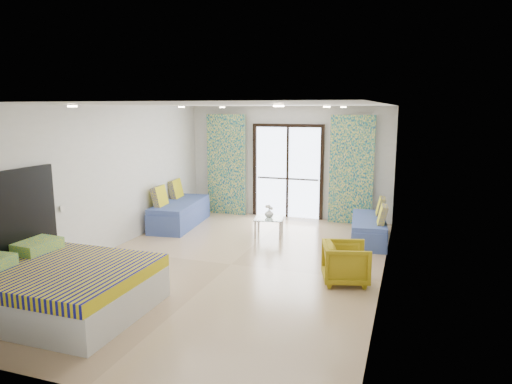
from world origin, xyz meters
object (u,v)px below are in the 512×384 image
(bed, at_px, (59,287))
(daybed_left, at_px, (179,212))
(armchair, at_px, (346,261))
(coffee_table, at_px, (269,220))
(daybed_right, at_px, (369,228))

(bed, distance_m, daybed_left, 4.54)
(bed, height_order, armchair, bed)
(daybed_left, xyz_separation_m, coffee_table, (2.20, -0.17, 0.04))
(daybed_right, bearing_deg, armchair, -99.45)
(coffee_table, bearing_deg, armchair, -48.43)
(coffee_table, height_order, armchair, armchair)
(bed, bearing_deg, coffee_table, 70.17)
(daybed_right, xyz_separation_m, armchair, (-0.14, -2.41, 0.08))
(bed, xyz_separation_m, daybed_right, (3.60, 4.61, -0.06))
(bed, height_order, coffee_table, bed)
(coffee_table, xyz_separation_m, armchair, (1.89, -2.13, -0.00))
(coffee_table, relative_size, armchair, 1.00)
(daybed_right, distance_m, coffee_table, 2.05)
(coffee_table, bearing_deg, daybed_left, 175.70)
(bed, relative_size, daybed_right, 1.26)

